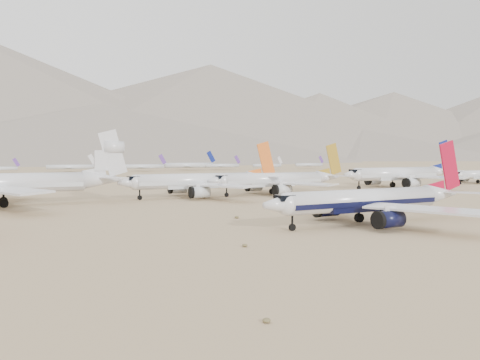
# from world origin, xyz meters

# --- Properties ---
(ground) EXTENTS (7000.00, 7000.00, 0.00)m
(ground) POSITION_xyz_m (0.00, 0.00, 0.00)
(ground) COLOR #9C855B
(ground) RESTS_ON ground
(main_airliner) EXTENTS (49.38, 48.23, 17.43)m
(main_airliner) POSITION_xyz_m (-9.54, -5.51, 4.79)
(main_airliner) COLOR silver
(main_airliner) RESTS_ON ground
(row2_navy_widebody) EXTENTS (59.53, 58.21, 21.18)m
(row2_navy_widebody) POSITION_xyz_m (77.54, 69.20, 5.91)
(row2_navy_widebody) COLOR silver
(row2_navy_widebody) RESTS_ON ground
(row2_gold_tail) EXTENTS (52.61, 51.45, 18.73)m
(row2_gold_tail) POSITION_xyz_m (11.96, 63.83, 5.24)
(row2_gold_tail) COLOR silver
(row2_gold_tail) RESTS_ON ground
(row2_orange_tail) EXTENTS (53.41, 52.25, 19.05)m
(row2_orange_tail) POSITION_xyz_m (-16.61, 66.82, 5.35)
(row2_orange_tail) COLOR silver
(row2_orange_tail) RESTS_ON ground
(row2_white_trijet) EXTENTS (61.81, 60.41, 21.90)m
(row2_white_trijet) POSITION_xyz_m (-74.09, 66.02, 6.34)
(row2_white_trijet) COLOR silver
(row2_white_trijet) RESTS_ON ground
(distant_storage_row) EXTENTS (509.07, 58.45, 16.33)m
(distant_storage_row) POSITION_xyz_m (-32.99, 329.33, 4.48)
(distant_storage_row) COLOR silver
(distant_storage_row) RESTS_ON ground
(mountain_range) EXTENTS (7354.00, 3024.00, 470.00)m
(mountain_range) POSITION_xyz_m (70.18, 1648.01, 190.32)
(mountain_range) COLOR slate
(mountain_range) RESTS_ON ground
(foothills) EXTENTS (4637.50, 1395.00, 155.00)m
(foothills) POSITION_xyz_m (526.68, 1100.00, 67.15)
(foothills) COLOR slate
(foothills) RESTS_ON ground
(desert_scrub) EXTENTS (206.06, 121.67, 0.63)m
(desert_scrub) POSITION_xyz_m (-30.36, -24.48, 0.29)
(desert_scrub) COLOR brown
(desert_scrub) RESTS_ON ground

